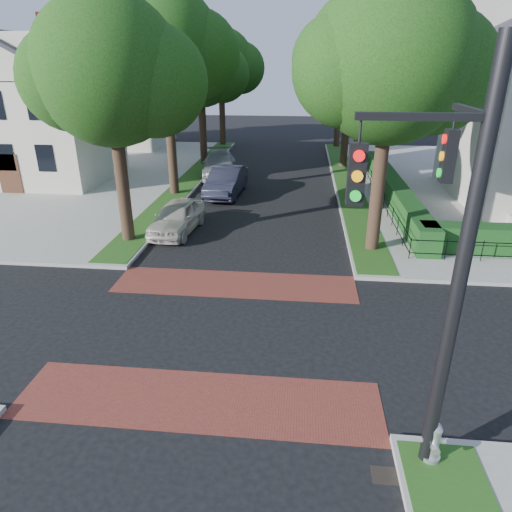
# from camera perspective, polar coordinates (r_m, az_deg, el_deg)

# --- Properties ---
(ground) EXTENTS (120.00, 120.00, 0.00)m
(ground) POSITION_cam_1_polar(r_m,az_deg,el_deg) (14.42, -4.47, -9.24)
(ground) COLOR black
(ground) RESTS_ON ground
(sidewalk_nw) EXTENTS (30.00, 30.00, 0.15)m
(sidewalk_nw) POSITION_cam_1_polar(r_m,az_deg,el_deg) (38.64, -29.14, 8.93)
(sidewalk_nw) COLOR gray
(sidewalk_nw) RESTS_ON ground
(crosswalk_far) EXTENTS (9.00, 2.20, 0.01)m
(crosswalk_far) POSITION_cam_1_polar(r_m,az_deg,el_deg) (17.16, -2.62, -3.52)
(crosswalk_far) COLOR maroon
(crosswalk_far) RESTS_ON ground
(crosswalk_near) EXTENTS (9.00, 2.20, 0.01)m
(crosswalk_near) POSITION_cam_1_polar(r_m,az_deg,el_deg) (11.90, -7.25, -17.45)
(crosswalk_near) COLOR maroon
(crosswalk_near) RESTS_ON ground
(storm_drain) EXTENTS (0.65, 0.45, 0.01)m
(storm_drain) POSITION_cam_1_polar(r_m,az_deg,el_deg) (10.57, 16.13, -24.87)
(storm_drain) COLOR black
(storm_drain) RESTS_ON ground
(grass_strip_ne) EXTENTS (1.60, 29.80, 0.02)m
(grass_strip_ne) POSITION_cam_1_polar(r_m,az_deg,el_deg) (32.10, 11.28, 9.17)
(grass_strip_ne) COLOR #174915
(grass_strip_ne) RESTS_ON sidewalk_ne
(grass_strip_nw) EXTENTS (1.60, 29.80, 0.02)m
(grass_strip_nw) POSITION_cam_1_polar(r_m,az_deg,el_deg) (32.88, -8.07, 9.72)
(grass_strip_nw) COLOR #174915
(grass_strip_nw) RESTS_ON sidewalk_nw
(tree_right_near) EXTENTS (7.75, 6.67, 10.66)m
(tree_right_near) POSITION_cam_1_polar(r_m,az_deg,el_deg) (19.46, 16.76, 22.06)
(tree_right_near) COLOR black
(tree_right_near) RESTS_ON sidewalk_ne
(tree_right_mid) EXTENTS (8.25, 7.09, 11.22)m
(tree_right_mid) POSITION_cam_1_polar(r_m,az_deg,el_deg) (27.39, 13.83, 23.19)
(tree_right_mid) COLOR black
(tree_right_mid) RESTS_ON sidewalk_ne
(tree_right_far) EXTENTS (7.25, 6.23, 9.74)m
(tree_right_far) POSITION_cam_1_polar(r_m,az_deg,el_deg) (36.33, 11.80, 21.51)
(tree_right_far) COLOR black
(tree_right_far) RESTS_ON sidewalk_ne
(tree_right_back) EXTENTS (7.50, 6.45, 10.20)m
(tree_right_back) POSITION_cam_1_polar(r_m,az_deg,el_deg) (45.30, 10.77, 22.30)
(tree_right_back) COLOR black
(tree_right_back) RESTS_ON sidewalk_ne
(tree_left_near) EXTENTS (7.50, 6.45, 10.20)m
(tree_left_near) POSITION_cam_1_polar(r_m,az_deg,el_deg) (20.68, -17.32, 21.01)
(tree_left_near) COLOR black
(tree_left_near) RESTS_ON sidewalk_nw
(tree_left_mid) EXTENTS (8.00, 6.88, 11.48)m
(tree_left_mid) POSITION_cam_1_polar(r_m,az_deg,el_deg) (28.27, -11.02, 24.12)
(tree_left_mid) COLOR black
(tree_left_mid) RESTS_ON sidewalk_nw
(tree_left_far) EXTENTS (7.00, 6.02, 9.86)m
(tree_left_far) POSITION_cam_1_polar(r_m,az_deg,el_deg) (36.98, -6.76, 22.16)
(tree_left_far) COLOR black
(tree_left_far) RESTS_ON sidewalk_nw
(tree_left_back) EXTENTS (7.75, 6.66, 10.44)m
(tree_left_back) POSITION_cam_1_polar(r_m,az_deg,el_deg) (45.84, -4.22, 22.80)
(tree_left_back) COLOR black
(tree_left_back) RESTS_ON sidewalk_nw
(hedge_main_road) EXTENTS (1.00, 18.00, 1.20)m
(hedge_main_road) POSITION_cam_1_polar(r_m,az_deg,el_deg) (28.35, 16.71, 8.02)
(hedge_main_road) COLOR #174217
(hedge_main_road) RESTS_ON sidewalk_ne
(fence_main_road) EXTENTS (0.06, 18.00, 0.90)m
(fence_main_road) POSITION_cam_1_polar(r_m,az_deg,el_deg) (28.24, 15.07, 7.84)
(fence_main_road) COLOR black
(fence_main_road) RESTS_ON sidewalk_ne
(house_left_near) EXTENTS (10.00, 9.00, 10.14)m
(house_left_near) POSITION_cam_1_polar(r_m,az_deg,el_deg) (34.95, -26.04, 16.63)
(house_left_near) COLOR beige
(house_left_near) RESTS_ON sidewalk_nw
(house_left_far) EXTENTS (10.00, 9.00, 10.14)m
(house_left_far) POSITION_cam_1_polar(r_m,az_deg,el_deg) (47.49, -17.21, 19.05)
(house_left_far) COLOR beige
(house_left_far) RESTS_ON sidewalk_nw
(traffic_signal) EXTENTS (2.17, 2.00, 8.00)m
(traffic_signal) POSITION_cam_1_polar(r_m,az_deg,el_deg) (8.51, 22.87, 0.54)
(traffic_signal) COLOR black
(traffic_signal) RESTS_ON sidewalk_se
(parked_car_front) EXTENTS (2.21, 4.63, 1.53)m
(parked_car_front) POSITION_cam_1_polar(r_m,az_deg,el_deg) (22.46, -9.83, 4.84)
(parked_car_front) COLOR beige
(parked_car_front) RESTS_ON ground
(parked_car_middle) EXTENTS (2.13, 5.30, 1.71)m
(parked_car_middle) POSITION_cam_1_polar(r_m,az_deg,el_deg) (28.54, -3.75, 9.27)
(parked_car_middle) COLOR #1F212F
(parked_car_middle) RESTS_ON ground
(parked_car_rear) EXTENTS (3.23, 6.06, 1.67)m
(parked_car_rear) POSITION_cam_1_polar(r_m,az_deg,el_deg) (33.54, -4.59, 11.32)
(parked_car_rear) COLOR gray
(parked_car_rear) RESTS_ON ground
(fire_hydrant) EXTENTS (0.49, 0.49, 0.96)m
(fire_hydrant) POSITION_cam_1_polar(r_m,az_deg,el_deg) (10.62, 21.26, -20.82)
(fire_hydrant) COLOR silver
(fire_hydrant) RESTS_ON sidewalk_se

